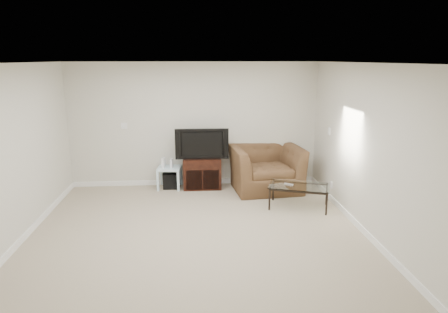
{
  "coord_description": "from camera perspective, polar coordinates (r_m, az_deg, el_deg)",
  "views": [
    {
      "loc": [
        -0.03,
        -5.51,
        2.56
      ],
      "look_at": [
        0.5,
        1.2,
        0.9
      ],
      "focal_mm": 32.0,
      "sensor_mm": 36.0,
      "label": 1
    }
  ],
  "objects": [
    {
      "name": "dvd_player",
      "position": [
        8.01,
        -3.15,
        -0.9
      ],
      "size": [
        0.41,
        0.29,
        0.06
      ],
      "primitive_type": "cube",
      "rotation": [
        0.0,
        0.0,
        -0.01
      ],
      "color": "black",
      "rests_on": "tv_stand"
    },
    {
      "name": "plate_right_outlet",
      "position": [
        7.6,
        15.09,
        -3.93
      ],
      "size": [
        0.02,
        0.08,
        0.12
      ],
      "primitive_type": "cube",
      "color": "white",
      "rests_on": "wall_right"
    },
    {
      "name": "floor",
      "position": [
        6.07,
        -3.89,
        -11.1
      ],
      "size": [
        5.0,
        5.0,
        0.0
      ],
      "primitive_type": "plane",
      "color": "tan",
      "rests_on": "ground"
    },
    {
      "name": "television",
      "position": [
        7.93,
        -3.19,
        1.97
      ],
      "size": [
        0.98,
        0.21,
        0.61
      ],
      "primitive_type": "imported",
      "rotation": [
        0.0,
        0.0,
        -0.02
      ],
      "color": "black",
      "rests_on": "tv_stand"
    },
    {
      "name": "ceiling",
      "position": [
        5.51,
        -4.33,
        13.2
      ],
      "size": [
        5.0,
        5.0,
        0.0
      ],
      "primitive_type": "plane",
      "color": "white",
      "rests_on": "ground"
    },
    {
      "name": "tv_stand",
      "position": [
        8.11,
        -3.13,
        -2.25
      ],
      "size": [
        0.76,
        0.53,
        0.63
      ],
      "primitive_type": null,
      "rotation": [
        0.0,
        0.0,
        -0.01
      ],
      "color": "black",
      "rests_on": "floor"
    },
    {
      "name": "recliner",
      "position": [
        7.94,
        6.02,
        -0.62
      ],
      "size": [
        1.42,
        1.01,
        1.17
      ],
      "primitive_type": "imported",
      "rotation": [
        0.0,
        0.0,
        0.1
      ],
      "color": "#48311B",
      "rests_on": "floor"
    },
    {
      "name": "remote",
      "position": [
        7.1,
        9.21,
        -3.92
      ],
      "size": [
        0.16,
        0.13,
        0.02
      ],
      "primitive_type": "cube",
      "rotation": [
        0.0,
        0.0,
        -0.61
      ],
      "color": "#B2B2B7",
      "rests_on": "coffee_table"
    },
    {
      "name": "wall_right",
      "position": [
        6.2,
        19.68,
        0.84
      ],
      "size": [
        0.02,
        5.0,
        2.5
      ],
      "primitive_type": "cube",
      "color": "silver",
      "rests_on": "ground"
    },
    {
      "name": "wall_back",
      "position": [
        8.12,
        -4.25,
        4.52
      ],
      "size": [
        5.0,
        0.02,
        2.5
      ],
      "primitive_type": "cube",
      "color": "silver",
      "rests_on": "ground"
    },
    {
      "name": "side_table",
      "position": [
        8.15,
        -7.79,
        -2.99
      ],
      "size": [
        0.49,
        0.49,
        0.43
      ],
      "primitive_type": null,
      "rotation": [
        0.0,
        0.0,
        -0.09
      ],
      "color": "silver",
      "rests_on": "floor"
    },
    {
      "name": "game_case",
      "position": [
        8.04,
        -7.49,
        -0.98
      ],
      "size": [
        0.06,
        0.13,
        0.17
      ],
      "primitive_type": "cube",
      "rotation": [
        0.0,
        0.0,
        -0.13
      ],
      "color": "silver",
      "rests_on": "side_table"
    },
    {
      "name": "plate_back",
      "position": [
        8.22,
        -14.09,
        4.26
      ],
      "size": [
        0.12,
        0.02,
        0.12
      ],
      "primitive_type": "cube",
      "color": "white",
      "rests_on": "wall_back"
    },
    {
      "name": "game_console",
      "position": [
        8.06,
        -8.64,
        -0.88
      ],
      "size": [
        0.07,
        0.15,
        0.2
      ],
      "primitive_type": "cube",
      "rotation": [
        0.0,
        0.0,
        -0.22
      ],
      "color": "white",
      "rests_on": "side_table"
    },
    {
      "name": "wall_left",
      "position": [
        6.18,
        -27.96,
        -0.02
      ],
      "size": [
        0.02,
        5.0,
        2.5
      ],
      "primitive_type": "cube",
      "color": "silver",
      "rests_on": "ground"
    },
    {
      "name": "subwoofer",
      "position": [
        8.18,
        -7.57,
        -3.38
      ],
      "size": [
        0.31,
        0.31,
        0.31
      ],
      "primitive_type": "cube",
      "rotation": [
        0.0,
        0.0,
        -0.0
      ],
      "color": "black",
      "rests_on": "floor"
    },
    {
      "name": "plate_right_switch",
      "position": [
        7.65,
        14.79,
        3.54
      ],
      "size": [
        0.02,
        0.09,
        0.13
      ],
      "primitive_type": "cube",
      "color": "white",
      "rests_on": "wall_right"
    },
    {
      "name": "coffee_table",
      "position": [
        7.16,
        10.61,
        -5.63
      ],
      "size": [
        1.16,
        0.88,
        0.4
      ],
      "primitive_type": null,
      "rotation": [
        0.0,
        0.0,
        -0.32
      ],
      "color": "black",
      "rests_on": "floor"
    }
  ]
}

